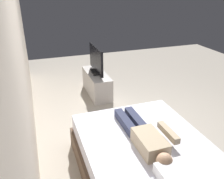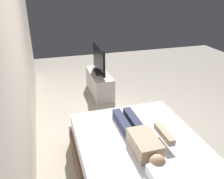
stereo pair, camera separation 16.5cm
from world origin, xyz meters
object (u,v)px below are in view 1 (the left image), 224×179
(remote, at_px, (168,129))
(tv, at_px, (96,61))
(person, at_px, (146,137))
(bed, at_px, (146,161))
(tv_stand, at_px, (97,84))

(remote, distance_m, tv, 2.48)
(person, xyz_separation_m, tv, (2.60, -0.11, 0.16))
(bed, xyz_separation_m, remote, (0.18, -0.39, 0.29))
(person, relative_size, tv, 1.43)
(person, bearing_deg, tv, -2.47)
(tv_stand, distance_m, tv, 0.53)
(bed, relative_size, remote, 13.37)
(tv, bearing_deg, person, 177.53)
(remote, bearing_deg, tv, 6.82)
(person, xyz_separation_m, tv_stand, (2.60, -0.11, -0.37))
(tv, bearing_deg, bed, 177.87)
(person, distance_m, tv_stand, 2.63)
(person, distance_m, tv, 2.61)
(bed, bearing_deg, tv, -2.13)
(person, relative_size, tv_stand, 1.15)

